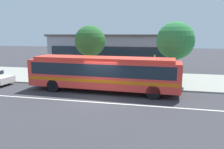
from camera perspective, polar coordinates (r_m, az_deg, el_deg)
The scene contains 11 objects.
ground_plane at distance 15.99m, azimuth -3.66°, elevation -6.13°, with size 120.00×120.00×0.00m, color #37363B.
sidewalk_slab at distance 22.94m, azimuth 1.60°, elevation -0.92°, with size 60.00×8.00×0.12m, color #97978C.
lane_stripe_center at distance 15.25m, azimuth -4.52°, elevation -6.93°, with size 56.00×0.16×0.01m, color silver.
transit_bus at distance 17.57m, azimuth -2.21°, elevation 0.69°, with size 11.77×2.93×2.72m.
pedestrian_waiting_near_sign at distance 19.89m, azimuth 9.15°, elevation 0.35°, with size 0.48×0.48×1.72m.
pedestrian_walking_along_curb at distance 20.37m, azimuth 0.60°, elevation 0.61°, with size 0.40×0.40×1.66m.
pedestrian_standing_by_tree at distance 20.79m, azimuth 2.76°, elevation 0.77°, with size 0.35×0.35×1.64m.
bus_stop_sign at distance 18.79m, azimuth 10.61°, elevation 1.88°, with size 0.09×0.44×2.67m.
street_tree_near_stop at distance 21.94m, azimuth -5.54°, elevation 8.30°, with size 2.95×2.95×5.16m.
street_tree_mid_block at distance 20.44m, azimuth 15.65°, elevation 8.14°, with size 3.25×3.25×5.41m.
station_building at distance 29.09m, azimuth 0.34°, elevation 5.73°, with size 15.55×6.52×4.41m.
Camera 1 is at (4.42, -14.69, 4.50)m, focal length 36.40 mm.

